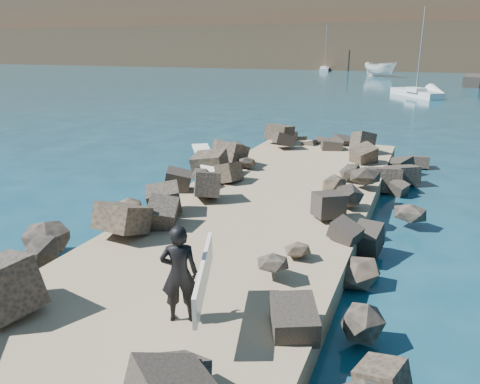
{
  "coord_description": "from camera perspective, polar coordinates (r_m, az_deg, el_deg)",
  "views": [
    {
      "loc": [
        4.29,
        -11.66,
        5.12
      ],
      "look_at": [
        0.0,
        -1.0,
        1.5
      ],
      "focal_mm": 35.0,
      "sensor_mm": 36.0,
      "label": 1
    }
  ],
  "objects": [
    {
      "name": "sailboat_e",
      "position": [
        101.59,
        10.26,
        14.51
      ],
      "size": [
        2.91,
        7.83,
        9.17
      ],
      "color": "silver",
      "rests_on": "ground"
    },
    {
      "name": "sailboat_c",
      "position": [
        52.91,
        20.64,
        11.21
      ],
      "size": [
        5.53,
        7.09,
        8.95
      ],
      "color": "silver",
      "rests_on": "ground"
    },
    {
      "name": "riprap_left",
      "position": [
        13.27,
        -12.54,
        -3.32
      ],
      "size": [
        2.6,
        22.0,
        1.0
      ],
      "primitive_type": "cube",
      "color": "black",
      "rests_on": "ground"
    },
    {
      "name": "boat_imported",
      "position": [
        85.29,
        16.72,
        14.17
      ],
      "size": [
        6.76,
        5.76,
        2.52
      ],
      "primitive_type": "imported",
      "rotation": [
        0.0,
        0.0,
        0.96
      ],
      "color": "silver",
      "rests_on": "ground"
    },
    {
      "name": "jetty",
      "position": [
        11.61,
        -1.86,
        -7.04
      ],
      "size": [
        6.0,
        26.0,
        0.6
      ],
      "primitive_type": "cube",
      "color": "#8C7759",
      "rests_on": "ground"
    },
    {
      "name": "riprap_right",
      "position": [
        11.24,
        12.97,
        -7.25
      ],
      "size": [
        2.6,
        22.0,
        1.0
      ],
      "primitive_type": "cube",
      "color": "black",
      "rests_on": "ground"
    },
    {
      "name": "ground",
      "position": [
        13.43,
        1.6,
        -4.92
      ],
      "size": [
        800.0,
        800.0,
        0.0
      ],
      "primitive_type": "plane",
      "color": "#0F384C",
      "rests_on": "ground"
    },
    {
      "name": "headland",
      "position": [
        172.09,
        25.35,
        19.53
      ],
      "size": [
        360.0,
        140.0,
        32.0
      ],
      "primitive_type": "cube",
      "color": "#2D4919",
      "rests_on": "ground"
    },
    {
      "name": "surfboard_resting",
      "position": [
        17.28,
        -4.21,
        3.79
      ],
      "size": [
        1.97,
        2.34,
        0.08
      ],
      "primitive_type": "cube",
      "rotation": [
        0.0,
        0.0,
        0.64
      ],
      "color": "white",
      "rests_on": "riprap_left"
    },
    {
      "name": "surfer_with_board",
      "position": [
        7.97,
        -7.0,
        -9.88
      ],
      "size": [
        1.21,
        2.05,
        1.73
      ],
      "color": "black",
      "rests_on": "jetty"
    }
  ]
}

